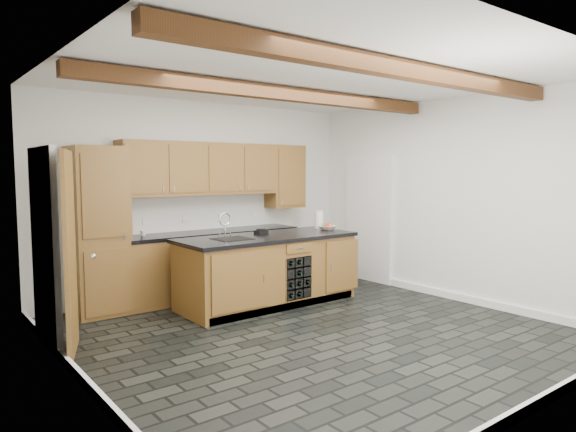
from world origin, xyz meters
name	(u,v)px	position (x,y,z in m)	size (l,w,h in m)	color
ground	(313,331)	(0.00, 0.00, 0.00)	(5.00, 5.00, 0.00)	black
room_shell	(279,194)	(-0.09, 0.53, 1.53)	(5.01, 5.00, 5.00)	white
back_cabinetry	(190,229)	(-0.38, 2.24, 0.98)	(3.65, 0.62, 2.20)	brown
island	(269,270)	(0.31, 1.28, 0.46)	(2.48, 0.96, 0.93)	brown
faucet	(231,236)	(-0.25, 1.33, 0.96)	(0.45, 0.40, 0.34)	black
kitchen_scale	(261,231)	(0.38, 1.56, 0.96)	(0.22, 0.16, 0.06)	black
fruit_bowl	(327,228)	(1.38, 1.30, 0.96)	(0.25, 0.25, 0.06)	white
fruit_cluster	(327,225)	(1.38, 1.30, 0.99)	(0.16, 0.17, 0.07)	#AE1723
paper_towel	(319,220)	(1.42, 1.53, 1.06)	(0.13, 0.13, 0.26)	white
mug	(143,233)	(-1.04, 2.28, 0.97)	(0.09, 0.09, 0.08)	white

